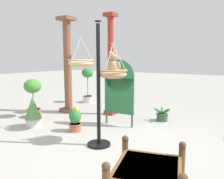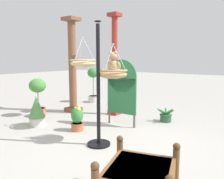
# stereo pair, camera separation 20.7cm
# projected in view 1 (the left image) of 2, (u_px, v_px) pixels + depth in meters

# --- Properties ---
(ground_plane) EXTENTS (40.00, 40.00, 0.00)m
(ground_plane) POSITION_uv_depth(u_px,v_px,m) (112.00, 144.00, 4.25)
(ground_plane) COLOR #ADAAA3
(display_pole_central) EXTENTS (0.44, 0.44, 2.30)m
(display_pole_central) POSITION_uv_depth(u_px,v_px,m) (99.00, 109.00, 4.10)
(display_pole_central) COLOR black
(display_pole_central) RESTS_ON ground
(hanging_basket_with_teddy) EXTENTS (0.56, 0.56, 0.65)m
(hanging_basket_with_teddy) POSITION_uv_depth(u_px,v_px,m) (113.00, 74.00, 4.14)
(hanging_basket_with_teddy) COLOR tan
(teddy_bear) EXTENTS (0.29, 0.26, 0.42)m
(teddy_bear) POSITION_uv_depth(u_px,v_px,m) (113.00, 64.00, 4.13)
(teddy_bear) COLOR tan
(hanging_basket_left_high) EXTENTS (0.59, 0.59, 0.66)m
(hanging_basket_left_high) POSITION_uv_depth(u_px,v_px,m) (81.00, 63.00, 4.92)
(hanging_basket_left_high) COLOR tan
(greenhouse_pillar_left) EXTENTS (0.44, 0.44, 2.84)m
(greenhouse_pillar_left) POSITION_uv_depth(u_px,v_px,m) (68.00, 67.00, 6.65)
(greenhouse_pillar_left) COLOR brown
(greenhouse_pillar_left) RESTS_ON ground
(greenhouse_pillar_right) EXTENTS (0.32, 0.32, 2.89)m
(greenhouse_pillar_right) POSITION_uv_depth(u_px,v_px,m) (111.00, 67.00, 6.33)
(greenhouse_pillar_right) COLOR #9E2D23
(greenhouse_pillar_right) RESTS_ON ground
(potted_plant_tall_leafy) EXTENTS (0.47, 0.47, 1.08)m
(potted_plant_tall_leafy) POSITION_uv_depth(u_px,v_px,m) (33.00, 95.00, 6.12)
(potted_plant_tall_leafy) COLOR #BC6042
(potted_plant_tall_leafy) RESTS_ON ground
(potted_plant_bushy_green) EXTENTS (0.31, 0.31, 0.56)m
(potted_plant_bushy_green) POSITION_uv_depth(u_px,v_px,m) (75.00, 120.00, 4.97)
(potted_plant_bushy_green) COLOR #BC6042
(potted_plant_bushy_green) RESTS_ON ground
(potted_plant_conical_shrub) EXTENTS (0.46, 0.43, 0.35)m
(potted_plant_conical_shrub) POSITION_uv_depth(u_px,v_px,m) (162.00, 116.00, 5.82)
(potted_plant_conical_shrub) COLOR #2D5638
(potted_plant_conical_shrub) RESTS_ON ground
(potted_plant_trailing_ivy) EXTENTS (0.43, 0.43, 1.29)m
(potted_plant_trailing_ivy) POSITION_uv_depth(u_px,v_px,m) (88.00, 83.00, 8.18)
(potted_plant_trailing_ivy) COLOR beige
(potted_plant_trailing_ivy) RESTS_ON ground
(potted_plant_broad_leaf) EXTENTS (0.40, 0.40, 0.74)m
(potted_plant_broad_leaf) POSITION_uv_depth(u_px,v_px,m) (33.00, 112.00, 5.30)
(potted_plant_broad_leaf) COLOR beige
(potted_plant_broad_leaf) RESTS_ON ground
(display_sign_board) EXTENTS (0.79, 0.08, 1.62)m
(display_sign_board) POSITION_uv_depth(u_px,v_px,m) (119.00, 87.00, 5.33)
(display_sign_board) COLOR #286B3D
(display_sign_board) RESTS_ON ground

